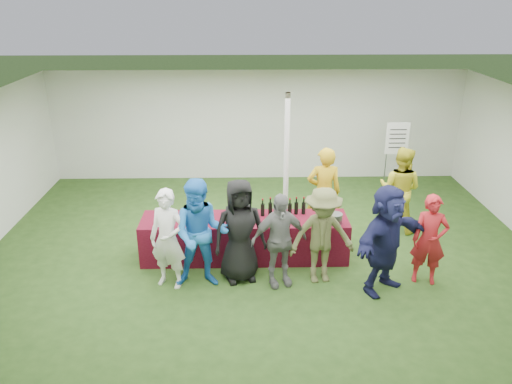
{
  "coord_description": "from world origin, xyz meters",
  "views": [
    {
      "loc": [
        -0.29,
        -7.94,
        4.44
      ],
      "look_at": [
        -0.12,
        -0.08,
        1.25
      ],
      "focal_mm": 35.0,
      "sensor_mm": 36.0,
      "label": 1
    }
  ],
  "objects_px": {
    "customer_1": "(201,234)",
    "customer_6": "(429,240)",
    "staff_pourer": "(324,193)",
    "customer_4": "(322,236)",
    "serving_table": "(245,238)",
    "staff_back": "(400,189)",
    "customer_5": "(386,239)",
    "dump_bucket": "(335,219)",
    "wine_list_sign": "(397,144)",
    "customer_0": "(168,239)",
    "customer_3": "(279,240)",
    "customer_2": "(240,231)"
  },
  "relations": [
    {
      "from": "customer_1",
      "to": "customer_6",
      "type": "xyz_separation_m",
      "value": [
        3.62,
        0.02,
        -0.15
      ]
    },
    {
      "from": "staff_pourer",
      "to": "customer_4",
      "type": "height_order",
      "value": "staff_pourer"
    },
    {
      "from": "serving_table",
      "to": "staff_back",
      "type": "bearing_deg",
      "value": 19.62
    },
    {
      "from": "customer_4",
      "to": "customer_5",
      "type": "xyz_separation_m",
      "value": [
        0.94,
        -0.28,
        0.07
      ]
    },
    {
      "from": "customer_4",
      "to": "serving_table",
      "type": "bearing_deg",
      "value": 139.65
    },
    {
      "from": "dump_bucket",
      "to": "customer_5",
      "type": "distance_m",
      "value": 1.07
    },
    {
      "from": "staff_back",
      "to": "customer_4",
      "type": "xyz_separation_m",
      "value": [
        -1.79,
        -1.88,
        -0.03
      ]
    },
    {
      "from": "wine_list_sign",
      "to": "staff_pourer",
      "type": "xyz_separation_m",
      "value": [
        -1.83,
        -1.72,
        -0.42
      ]
    },
    {
      "from": "staff_back",
      "to": "customer_0",
      "type": "xyz_separation_m",
      "value": [
        -4.22,
        -1.95,
        -0.02
      ]
    },
    {
      "from": "customer_3",
      "to": "serving_table",
      "type": "bearing_deg",
      "value": 105.18
    },
    {
      "from": "staff_pourer",
      "to": "customer_3",
      "type": "distance_m",
      "value": 1.95
    },
    {
      "from": "customer_3",
      "to": "customer_6",
      "type": "distance_m",
      "value": 2.4
    },
    {
      "from": "customer_1",
      "to": "customer_6",
      "type": "relative_size",
      "value": 1.2
    },
    {
      "from": "customer_0",
      "to": "customer_1",
      "type": "xyz_separation_m",
      "value": [
        0.52,
        -0.01,
        0.08
      ]
    },
    {
      "from": "customer_3",
      "to": "customer_6",
      "type": "relative_size",
      "value": 1.04
    },
    {
      "from": "customer_4",
      "to": "customer_0",
      "type": "bearing_deg",
      "value": 174.52
    },
    {
      "from": "customer_0",
      "to": "customer_4",
      "type": "bearing_deg",
      "value": 20.99
    },
    {
      "from": "customer_0",
      "to": "customer_3",
      "type": "xyz_separation_m",
      "value": [
        1.74,
        -0.01,
        -0.04
      ]
    },
    {
      "from": "staff_pourer",
      "to": "customer_4",
      "type": "xyz_separation_m",
      "value": [
        -0.27,
        -1.62,
        -0.08
      ]
    },
    {
      "from": "serving_table",
      "to": "staff_pourer",
      "type": "relative_size",
      "value": 2.02
    },
    {
      "from": "serving_table",
      "to": "customer_6",
      "type": "bearing_deg",
      "value": -16.44
    },
    {
      "from": "wine_list_sign",
      "to": "customer_6",
      "type": "height_order",
      "value": "wine_list_sign"
    },
    {
      "from": "customer_0",
      "to": "customer_4",
      "type": "xyz_separation_m",
      "value": [
        2.43,
        0.07,
        -0.01
      ]
    },
    {
      "from": "wine_list_sign",
      "to": "customer_1",
      "type": "height_order",
      "value": "customer_1"
    },
    {
      "from": "customer_3",
      "to": "customer_0",
      "type": "bearing_deg",
      "value": 163.46
    },
    {
      "from": "customer_0",
      "to": "customer_5",
      "type": "height_order",
      "value": "customer_5"
    },
    {
      "from": "customer_5",
      "to": "staff_back",
      "type": "bearing_deg",
      "value": 30.15
    },
    {
      "from": "staff_pourer",
      "to": "customer_4",
      "type": "bearing_deg",
      "value": 79.97
    },
    {
      "from": "dump_bucket",
      "to": "staff_pourer",
      "type": "distance_m",
      "value": 1.04
    },
    {
      "from": "customer_2",
      "to": "customer_3",
      "type": "distance_m",
      "value": 0.65
    },
    {
      "from": "serving_table",
      "to": "customer_0",
      "type": "height_order",
      "value": "customer_0"
    },
    {
      "from": "staff_pourer",
      "to": "customer_6",
      "type": "distance_m",
      "value": 2.22
    },
    {
      "from": "dump_bucket",
      "to": "customer_6",
      "type": "relative_size",
      "value": 0.16
    },
    {
      "from": "customer_3",
      "to": "customer_6",
      "type": "xyz_separation_m",
      "value": [
        2.4,
        0.02,
        -0.03
      ]
    },
    {
      "from": "staff_back",
      "to": "customer_1",
      "type": "distance_m",
      "value": 4.19
    },
    {
      "from": "customer_6",
      "to": "serving_table",
      "type": "bearing_deg",
      "value": 177.41
    },
    {
      "from": "serving_table",
      "to": "customer_0",
      "type": "bearing_deg",
      "value": -143.82
    },
    {
      "from": "customer_4",
      "to": "customer_6",
      "type": "xyz_separation_m",
      "value": [
        1.71,
        -0.06,
        -0.06
      ]
    },
    {
      "from": "wine_list_sign",
      "to": "customer_0",
      "type": "distance_m",
      "value": 5.69
    },
    {
      "from": "customer_3",
      "to": "customer_4",
      "type": "relative_size",
      "value": 0.97
    },
    {
      "from": "serving_table",
      "to": "customer_4",
      "type": "height_order",
      "value": "customer_4"
    },
    {
      "from": "customer_2",
      "to": "customer_5",
      "type": "height_order",
      "value": "customer_5"
    },
    {
      "from": "customer_2",
      "to": "customer_3",
      "type": "height_order",
      "value": "customer_2"
    },
    {
      "from": "customer_6",
      "to": "wine_list_sign",
      "type": "bearing_deg",
      "value": 97.37
    },
    {
      "from": "customer_1",
      "to": "customer_5",
      "type": "xyz_separation_m",
      "value": [
        2.86,
        -0.2,
        -0.02
      ]
    },
    {
      "from": "customer_5",
      "to": "customer_1",
      "type": "bearing_deg",
      "value": 137.49
    },
    {
      "from": "customer_6",
      "to": "staff_back",
      "type": "bearing_deg",
      "value": 101.51
    },
    {
      "from": "dump_bucket",
      "to": "customer_6",
      "type": "height_order",
      "value": "customer_6"
    },
    {
      "from": "customer_5",
      "to": "wine_list_sign",
      "type": "bearing_deg",
      "value": 33.86
    },
    {
      "from": "customer_3",
      "to": "customer_1",
      "type": "bearing_deg",
      "value": 163.68
    }
  ]
}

